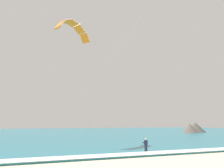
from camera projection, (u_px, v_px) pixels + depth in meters
The scene contains 6 objects.
sea at pixel (77, 132), 79.90m from camera, with size 200.00×120.00×0.20m, color teal.
surf_foam at pixel (190, 151), 25.87m from camera, with size 200.00×2.27×0.04m, color white.
surfboard at pixel (146, 153), 25.38m from camera, with size 0.49×1.42×0.09m.
kitesurfer at pixel (146, 145), 25.55m from camera, with size 0.55×0.53×1.69m.
kite_primary at pixel (73, 28), 34.17m from camera, with size 10.05×11.21×17.67m.
headland_right at pixel (193, 128), 75.86m from camera, with size 11.95×9.94×3.64m.
Camera 1 is at (-18.34, -7.27, 3.40)m, focal length 35.75 mm.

